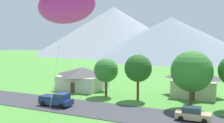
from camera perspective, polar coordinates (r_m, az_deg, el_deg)
road_strip at (r=33.13m, az=7.64°, el=-12.54°), size 160.00×7.70×0.08m
mountain_central_ridge at (r=142.39m, az=13.66°, el=5.44°), size 92.38×92.38×23.26m
mountain_far_east_ridge at (r=189.77m, az=0.39°, el=7.35°), size 118.95×118.95×36.12m
house_leftmost at (r=50.28m, az=-6.85°, el=-3.84°), size 9.05×8.37×4.51m
house_left_center at (r=46.55m, az=18.93°, el=-4.58°), size 7.92×8.54×4.82m
tree_near_left at (r=42.99m, az=-1.41°, el=-2.07°), size 4.30×4.30×6.90m
tree_center at (r=40.36m, az=6.17°, el=-1.61°), size 4.58×4.58×7.70m
tree_near_right at (r=36.88m, az=18.25°, el=-2.19°), size 5.98×5.98×8.55m
parked_car_tan_west_end at (r=32.32m, az=18.48°, el=-11.67°), size 4.24×2.15×1.68m
pickup_truck_navy_west_side at (r=38.14m, az=-12.92°, el=-8.70°), size 5.21×2.34×1.99m
kite_flyer_with_kite at (r=15.73m, az=-11.03°, el=12.94°), size 4.22×3.30×13.51m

